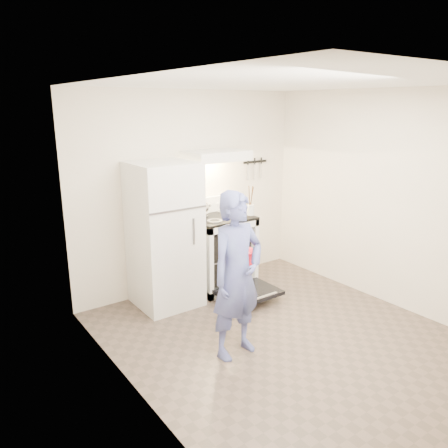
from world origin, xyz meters
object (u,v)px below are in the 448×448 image
(stove_body, at_px, (220,253))
(tea_kettle, at_px, (202,206))
(refrigerator, at_px, (164,235))
(dutch_oven, at_px, (243,257))
(person, at_px, (237,276))

(stove_body, xyz_separation_m, tea_kettle, (-0.21, 0.11, 0.63))
(tea_kettle, bearing_deg, refrigerator, -167.81)
(stove_body, relative_size, dutch_oven, 2.88)
(tea_kettle, relative_size, person, 0.18)
(refrigerator, bearing_deg, stove_body, 1.77)
(stove_body, height_order, person, person)
(stove_body, bearing_deg, refrigerator, -178.23)
(refrigerator, xyz_separation_m, stove_body, (0.81, 0.02, -0.39))
(stove_body, distance_m, tea_kettle, 0.67)
(person, xyz_separation_m, dutch_oven, (0.23, 0.21, 0.07))
(dutch_oven, bearing_deg, refrigerator, 101.88)
(refrigerator, distance_m, dutch_oven, 1.19)
(person, bearing_deg, tea_kettle, 63.14)
(tea_kettle, height_order, dutch_oven, tea_kettle)
(tea_kettle, height_order, person, person)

